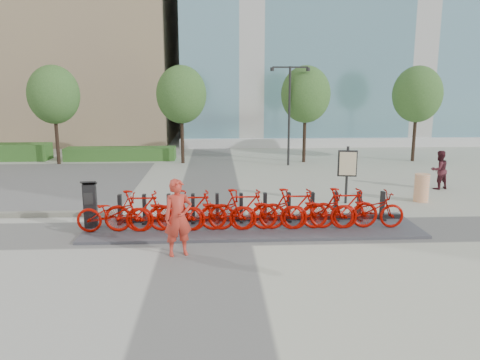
{
  "coord_description": "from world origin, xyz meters",
  "views": [
    {
      "loc": [
        0.26,
        -12.73,
        4.13
      ],
      "look_at": [
        1.0,
        1.5,
        1.2
      ],
      "focal_mm": 35.0,
      "sensor_mm": 36.0,
      "label": 1
    }
  ],
  "objects_px": {
    "worker_red": "(178,218)",
    "map_sign": "(347,166)",
    "kiosk": "(90,205)",
    "bike_0": "(113,213)",
    "pedestrian": "(439,170)",
    "construction_barrel": "(422,188)"
  },
  "relations": [
    {
      "from": "worker_red",
      "to": "pedestrian",
      "type": "distance_m",
      "value": 11.99
    },
    {
      "from": "construction_barrel",
      "to": "pedestrian",
      "type": "bearing_deg",
      "value": 51.36
    },
    {
      "from": "bike_0",
      "to": "construction_barrel",
      "type": "height_order",
      "value": "bike_0"
    },
    {
      "from": "bike_0",
      "to": "worker_red",
      "type": "bearing_deg",
      "value": -131.32
    },
    {
      "from": "bike_0",
      "to": "kiosk",
      "type": "bearing_deg",
      "value": 56.88
    },
    {
      "from": "bike_0",
      "to": "pedestrian",
      "type": "distance_m",
      "value": 12.84
    },
    {
      "from": "construction_barrel",
      "to": "map_sign",
      "type": "xyz_separation_m",
      "value": [
        -2.77,
        -0.13,
        0.84
      ]
    },
    {
      "from": "worker_red",
      "to": "map_sign",
      "type": "xyz_separation_m",
      "value": [
        5.5,
        4.82,
        0.39
      ]
    },
    {
      "from": "worker_red",
      "to": "pedestrian",
      "type": "relative_size",
      "value": 1.23
    },
    {
      "from": "kiosk",
      "to": "worker_red",
      "type": "xyz_separation_m",
      "value": [
        2.68,
        -2.19,
        0.21
      ]
    },
    {
      "from": "bike_0",
      "to": "worker_red",
      "type": "distance_m",
      "value": 2.59
    },
    {
      "from": "worker_red",
      "to": "map_sign",
      "type": "bearing_deg",
      "value": 23.38
    },
    {
      "from": "pedestrian",
      "to": "construction_barrel",
      "type": "height_order",
      "value": "pedestrian"
    },
    {
      "from": "kiosk",
      "to": "bike_0",
      "type": "bearing_deg",
      "value": -39.76
    },
    {
      "from": "construction_barrel",
      "to": "map_sign",
      "type": "height_order",
      "value": "map_sign"
    },
    {
      "from": "bike_0",
      "to": "map_sign",
      "type": "height_order",
      "value": "map_sign"
    },
    {
      "from": "construction_barrel",
      "to": "worker_red",
      "type": "bearing_deg",
      "value": -149.11
    },
    {
      "from": "pedestrian",
      "to": "construction_barrel",
      "type": "relative_size",
      "value": 1.55
    },
    {
      "from": "construction_barrel",
      "to": "map_sign",
      "type": "bearing_deg",
      "value": -177.35
    },
    {
      "from": "bike_0",
      "to": "kiosk",
      "type": "distance_m",
      "value": 0.91
    },
    {
      "from": "map_sign",
      "to": "worker_red",
      "type": "bearing_deg",
      "value": -129.34
    },
    {
      "from": "bike_0",
      "to": "construction_barrel",
      "type": "distance_m",
      "value": 10.7
    }
  ]
}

